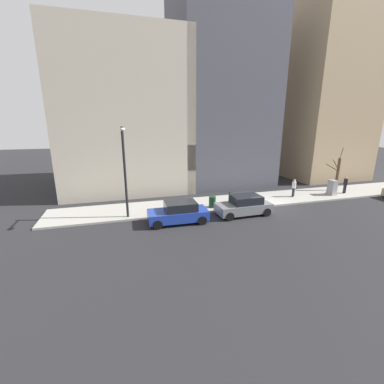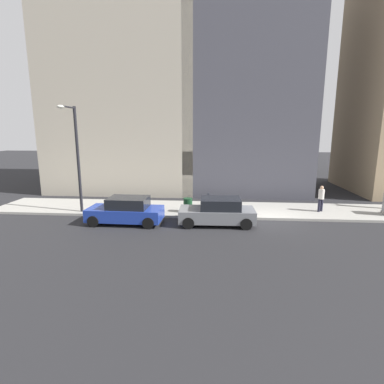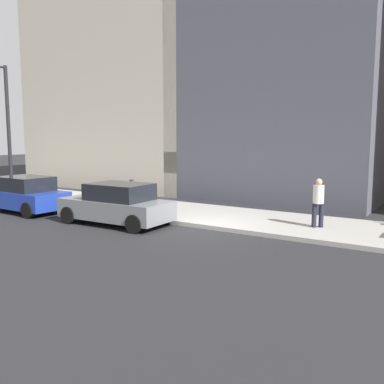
# 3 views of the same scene
# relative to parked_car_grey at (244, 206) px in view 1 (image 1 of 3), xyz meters

# --- Properties ---
(ground_plane) EXTENTS (120.00, 120.00, 0.00)m
(ground_plane) POSITION_rel_parked_car_grey_xyz_m (1.04, -3.14, -0.74)
(ground_plane) COLOR #232326
(sidewalk) EXTENTS (4.00, 36.00, 0.15)m
(sidewalk) POSITION_rel_parked_car_grey_xyz_m (3.04, -3.14, -0.66)
(sidewalk) COLOR #9E9B93
(sidewalk) RESTS_ON ground
(parked_car_grey) EXTENTS (2.03, 4.25, 1.52)m
(parked_car_grey) POSITION_rel_parked_car_grey_xyz_m (0.00, 0.00, 0.00)
(parked_car_grey) COLOR slate
(parked_car_grey) RESTS_ON ground
(parked_car_blue) EXTENTS (2.00, 4.24, 1.52)m
(parked_car_blue) POSITION_rel_parked_car_grey_xyz_m (-0.18, 5.21, 0.00)
(parked_car_blue) COLOR #1E389E
(parked_car_blue) RESTS_ON ground
(parking_meter) EXTENTS (0.14, 0.10, 1.35)m
(parking_meter) POSITION_rel_parked_car_grey_xyz_m (1.49, 0.58, 0.24)
(parking_meter) COLOR slate
(parking_meter) RESTS_ON sidewalk
(utility_box) EXTENTS (0.83, 0.61, 1.43)m
(utility_box) POSITION_rel_parked_car_grey_xyz_m (2.34, -10.52, 0.11)
(utility_box) COLOR #A8A399
(utility_box) RESTS_ON sidewalk
(streetlamp) EXTENTS (1.97, 0.32, 6.50)m
(streetlamp) POSITION_rel_parked_car_grey_xyz_m (1.33, 8.66, 3.28)
(streetlamp) COLOR black
(streetlamp) RESTS_ON sidewalk
(bare_tree) EXTENTS (0.78, 2.05, 4.26)m
(bare_tree) POSITION_rel_parked_car_grey_xyz_m (3.67, -12.26, 1.19)
(bare_tree) COLOR brown
(bare_tree) RESTS_ON sidewalk
(trash_bin) EXTENTS (0.56, 0.56, 0.90)m
(trash_bin) POSITION_rel_parked_car_grey_xyz_m (1.94, 1.87, -0.14)
(trash_bin) COLOR #14381E
(trash_bin) RESTS_ON sidewalk
(pedestrian_near_meter) EXTENTS (0.36, 0.39, 1.66)m
(pedestrian_near_meter) POSITION_rel_parked_car_grey_xyz_m (2.44, -12.16, 0.35)
(pedestrian_near_meter) COLOR #1E1E2D
(pedestrian_near_meter) RESTS_ON sidewalk
(pedestrian_midblock) EXTENTS (0.36, 0.36, 1.66)m
(pedestrian_midblock) POSITION_rel_parked_car_grey_xyz_m (2.80, -6.54, 0.35)
(pedestrian_midblock) COLOR #1E1E2D
(pedestrian_midblock) RESTS_ON sidewalk
(office_tower_left) EXTENTS (9.15, 9.15, 21.57)m
(office_tower_left) POSITION_rel_parked_car_grey_xyz_m (11.12, -16.16, 10.05)
(office_tower_left) COLOR tan
(office_tower_left) RESTS_ON ground
(office_block_center) EXTENTS (10.14, 10.14, 21.10)m
(office_block_center) POSITION_rel_parked_car_grey_xyz_m (11.61, -2.32, 9.82)
(office_block_center) COLOR #4C4C56
(office_block_center) RESTS_ON ground
(office_tower_right) EXTENTS (12.44, 12.44, 15.05)m
(office_tower_right) POSITION_rel_parked_car_grey_xyz_m (12.76, 8.14, 6.79)
(office_tower_right) COLOR #BCB29E
(office_tower_right) RESTS_ON ground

